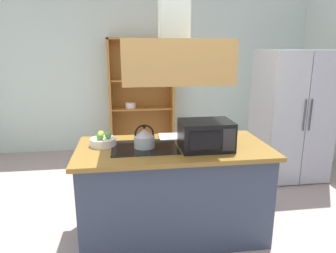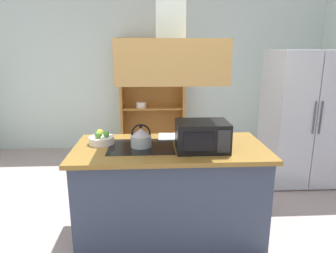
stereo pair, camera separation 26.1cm
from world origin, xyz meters
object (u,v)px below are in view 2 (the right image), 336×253
(microwave, at_px, (202,136))
(refrigerator, at_px, (301,118))
(kettle, at_px, (141,137))
(fruit_bowl, at_px, (102,139))
(dish_cabinet, at_px, (152,102))
(cutting_board, at_px, (175,137))

(microwave, bearing_deg, refrigerator, 39.60)
(kettle, relative_size, fruit_bowl, 0.89)
(dish_cabinet, distance_m, kettle, 2.59)
(refrigerator, bearing_deg, microwave, -140.40)
(dish_cabinet, xyz_separation_m, cutting_board, (0.22, -2.31, 0.04))
(dish_cabinet, distance_m, fruit_bowl, 2.52)
(dish_cabinet, height_order, fruit_bowl, dish_cabinet)
(dish_cabinet, bearing_deg, microwave, -81.00)
(refrigerator, xyz_separation_m, kettle, (-2.10, -1.17, 0.11))
(cutting_board, xyz_separation_m, fruit_bowl, (-0.72, -0.16, 0.04))
(fruit_bowl, bearing_deg, microwave, -14.04)
(dish_cabinet, bearing_deg, cutting_board, -84.51)
(kettle, bearing_deg, fruit_bowl, 163.54)
(microwave, relative_size, fruit_bowl, 1.92)
(fruit_bowl, bearing_deg, cutting_board, 12.75)
(fruit_bowl, bearing_deg, kettle, -16.46)
(dish_cabinet, bearing_deg, fruit_bowl, -101.33)
(microwave, distance_m, fruit_bowl, 0.96)
(kettle, height_order, cutting_board, kettle)
(refrigerator, relative_size, microwave, 3.85)
(microwave, xyz_separation_m, fruit_bowl, (-0.92, 0.23, -0.08))
(microwave, bearing_deg, fruit_bowl, 165.96)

